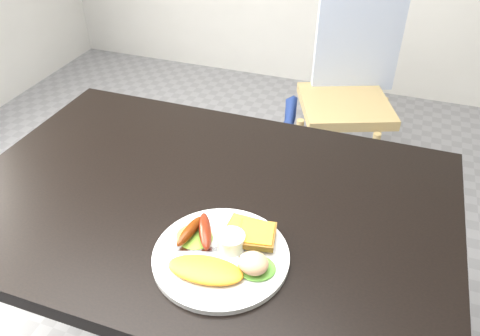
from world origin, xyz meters
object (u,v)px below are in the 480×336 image
(plate, at_px, (221,256))
(person, at_px, (290,80))
(dining_table, at_px, (205,202))
(dining_chair, at_px, (345,105))

(plate, bearing_deg, person, 95.76)
(dining_table, relative_size, plate, 4.19)
(dining_table, xyz_separation_m, dining_chair, (0.20, 1.13, -0.28))
(dining_chair, relative_size, plate, 1.35)
(dining_chair, distance_m, plate, 1.34)
(person, xyz_separation_m, plate, (0.10, -0.96, 0.05))
(dining_chair, xyz_separation_m, person, (-0.19, -0.34, 0.25))
(dining_table, height_order, dining_chair, dining_table)
(plate, bearing_deg, dining_chair, 86.11)
(dining_table, xyz_separation_m, plate, (0.11, -0.18, 0.03))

